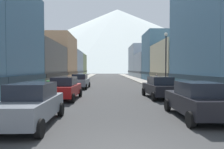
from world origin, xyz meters
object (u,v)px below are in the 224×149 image
car_right_1 (159,87)px  trash_bin_right (199,93)px  car_right_0 (196,100)px  car_left_0 (31,104)px  potted_plant_0 (172,84)px  potted_plant_1 (48,84)px  car_left_1 (65,88)px  streetlamp_right (166,53)px  car_left_2 (80,81)px  pedestrian_1 (157,80)px

car_right_1 → trash_bin_right: 3.09m
car_right_0 → car_right_1: size_ratio=0.99×
car_left_0 → potted_plant_0: (10.80, 14.17, -0.27)m
potted_plant_0 → potted_plant_1: (-14.00, -0.42, 0.08)m
car_left_0 → car_left_1: bearing=90.0°
car_right_1 → car_left_1: bearing=-175.4°
car_left_0 → trash_bin_right: size_ratio=4.49×
car_left_0 → car_right_1: size_ratio=0.99×
car_left_0 → car_right_1: bearing=45.6°
potted_plant_1 → streetlamp_right: size_ratio=0.17×
car_left_1 → potted_plant_0: car_left_1 is taller
car_right_1 → streetlamp_right: streetlamp_right is taller
car_left_0 → streetlamp_right: streetlamp_right is taller
car_left_2 → potted_plant_1: bearing=-140.4°
streetlamp_right → trash_bin_right: bearing=-79.0°
potted_plant_1 → pedestrian_1: pedestrian_1 is taller
car_left_0 → car_right_1: (7.60, 7.78, 0.00)m
car_right_0 → pedestrian_1: 17.65m
trash_bin_right → pedestrian_1: pedestrian_1 is taller
car_left_2 → trash_bin_right: 14.50m
car_right_0 → potted_plant_1: 16.76m
potted_plant_0 → potted_plant_1: potted_plant_1 is taller
potted_plant_0 → potted_plant_1: size_ratio=0.89×
car_right_1 → streetlamp_right: 4.86m
car_left_0 → streetlamp_right: (9.15, 11.19, 3.09)m
car_right_1 → trash_bin_right: size_ratio=4.55×
car_left_1 → potted_plant_1: 7.32m
car_left_0 → car_right_0: (7.60, 0.93, 0.00)m
car_right_1 → car_right_0: bearing=-90.0°
car_left_1 → potted_plant_0: bearing=33.0°
car_left_1 → car_right_0: 9.83m
car_left_1 → streetlamp_right: 10.46m
car_left_2 → car_right_1: (7.60, -8.62, 0.00)m
car_left_0 → car_right_0: same height
trash_bin_right → potted_plant_0: size_ratio=1.10×
car_right_1 → pedestrian_1: bearing=77.0°
car_right_0 → potted_plant_0: bearing=76.4°
car_left_1 → streetlamp_right: size_ratio=0.76×
streetlamp_right → car_left_2: bearing=150.4°
car_left_2 → pedestrian_1: (10.05, 2.02, -0.04)m
trash_bin_right → potted_plant_0: trash_bin_right is taller
car_left_2 → trash_bin_right: (10.15, -10.35, -0.26)m
potted_plant_0 → car_left_2: bearing=168.4°
car_right_0 → potted_plant_0: (3.20, 13.24, -0.27)m
car_left_1 → trash_bin_right: (10.15, -1.12, -0.26)m
streetlamp_right → potted_plant_0: bearing=61.0°
potted_plant_0 → pedestrian_1: 4.31m
car_left_0 → pedestrian_1: size_ratio=2.85×
car_right_1 → streetlamp_right: (1.55, 3.42, 3.09)m
car_left_1 → car_left_2: bearing=90.0°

